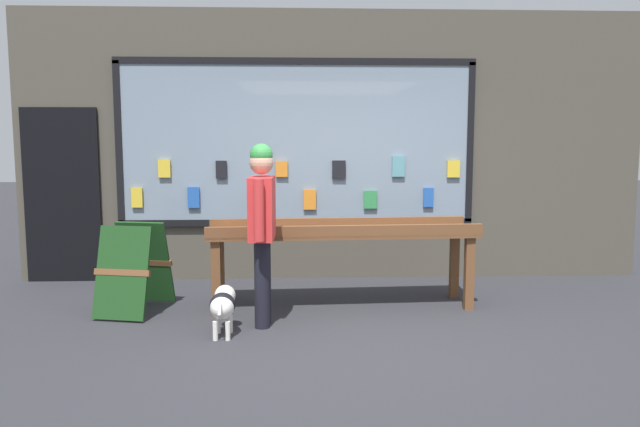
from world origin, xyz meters
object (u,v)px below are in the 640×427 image
at_px(display_table_main, 342,238).
at_px(sandwich_board_sign, 134,267).
at_px(small_dog, 223,304).
at_px(person_browsing, 262,220).

height_order(display_table_main, sandwich_board_sign, sandwich_board_sign).
bearing_deg(display_table_main, sandwich_board_sign, -177.21).
relative_size(display_table_main, sandwich_board_sign, 3.13).
xyz_separation_m(display_table_main, sandwich_board_sign, (-2.09, -0.10, -0.27)).
bearing_deg(small_dog, person_browsing, -49.15).
height_order(small_dog, sandwich_board_sign, sandwich_board_sign).
bearing_deg(display_table_main, small_dog, -140.74).
xyz_separation_m(small_dog, sandwich_board_sign, (-0.97, 0.82, 0.17)).
bearing_deg(sandwich_board_sign, display_table_main, 15.15).
xyz_separation_m(display_table_main, person_browsing, (-0.78, -0.63, 0.27)).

